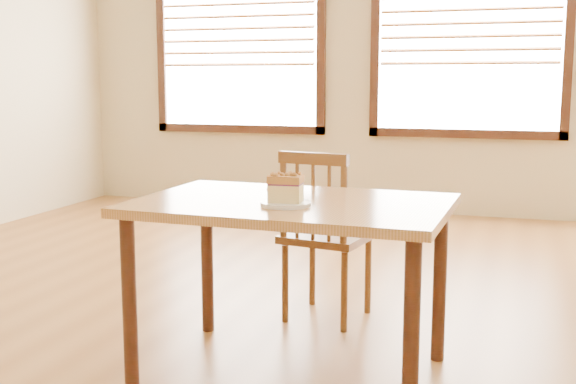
# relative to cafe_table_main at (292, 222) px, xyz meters

# --- Properties ---
(ground) EXTENTS (8.00, 8.00, 0.00)m
(ground) POSITION_rel_cafe_table_main_xyz_m (0.12, -0.05, -0.66)
(ground) COLOR brown
(window_left) EXTENTS (1.76, 0.10, 1.96)m
(window_left) POSITION_rel_cafe_table_main_xyz_m (-1.78, 3.92, 1.15)
(window_left) COLOR white
(window_left) RESTS_ON room_shell
(window_right) EXTENTS (1.76, 0.10, 1.96)m
(window_right) POSITION_rel_cafe_table_main_xyz_m (0.42, 3.92, 1.15)
(window_right) COLOR white
(window_right) RESTS_ON room_shell
(cafe_table_main) EXTENTS (1.31, 0.89, 0.75)m
(cafe_table_main) POSITION_rel_cafe_table_main_xyz_m (0.00, 0.00, 0.00)
(cafe_table_main) COLOR #BE844A
(cafe_table_main) RESTS_ON ground
(cafe_chair_main) EXTENTS (0.47, 0.47, 0.90)m
(cafe_chair_main) POSITION_rel_cafe_table_main_xyz_m (-0.05, 0.72, -0.20)
(cafe_chair_main) COLOR brown
(cafe_chair_main) RESTS_ON ground
(plate) EXTENTS (0.20, 0.20, 0.02)m
(plate) POSITION_rel_cafe_table_main_xyz_m (0.01, -0.13, 0.10)
(plate) COLOR white
(plate) RESTS_ON cafe_table_main
(cake_slice) EXTENTS (0.14, 0.11, 0.12)m
(cake_slice) POSITION_rel_cafe_table_main_xyz_m (0.01, -0.13, 0.17)
(cake_slice) COLOR #F4D789
(cake_slice) RESTS_ON plate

